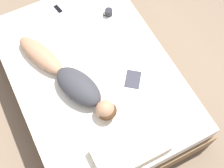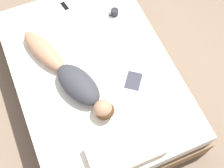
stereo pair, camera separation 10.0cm
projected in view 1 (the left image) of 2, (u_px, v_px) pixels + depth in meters
ground_plane at (95, 92)px, 3.67m from camera, size 12.00×12.00×0.00m
bed at (93, 83)px, 3.44m from camera, size 1.65×2.29×0.52m
person at (70, 80)px, 3.06m from camera, size 0.65×1.32×0.20m
open_magazine at (144, 81)px, 3.15m from camera, size 0.55×0.52×0.01m
coffee_mug at (109, 12)px, 3.50m from camera, size 0.12×0.08×0.08m
cell_phone at (58, 9)px, 3.57m from camera, size 0.09×0.16×0.01m
pillow at (130, 150)px, 2.78m from camera, size 0.67×0.33×0.11m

